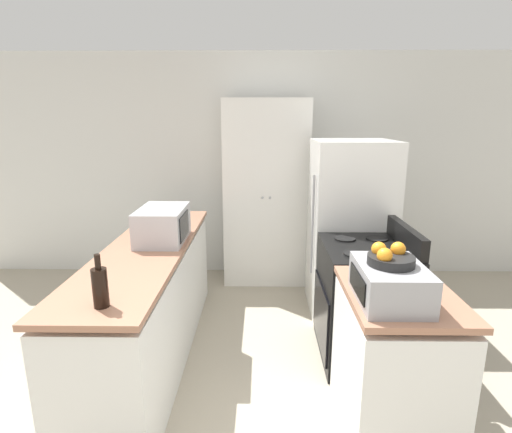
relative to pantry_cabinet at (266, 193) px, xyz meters
The scene contains 10 objects.
wall_back 0.41m from the pantry_cabinet, 108.57° to the left, with size 7.00×0.06×2.60m.
counter_left 1.93m from the pantry_cabinet, 120.31° to the right, with size 0.60×2.38×0.92m.
counter_right 2.56m from the pantry_cabinet, 72.88° to the right, with size 0.60×0.81×0.92m.
pantry_cabinet is the anchor object (origin of this frame).
stove 1.83m from the pantry_cabinet, 64.33° to the right, with size 0.66×0.78×1.08m.
refrigerator 1.12m from the pantry_cabinet, 43.66° to the right, with size 0.75×0.76×1.67m.
microwave 1.66m from the pantry_cabinet, 120.08° to the right, with size 0.36×0.53×0.27m.
wine_bottle 2.73m from the pantry_cabinet, 108.81° to the right, with size 0.08×0.08×0.29m.
toaster_oven 2.57m from the pantry_cabinet, 75.84° to the right, with size 0.35×0.46×0.20m.
fruit_bowl 2.56m from the pantry_cabinet, 75.97° to the right, with size 0.24×0.24×0.11m.
Camera 1 is at (0.05, -1.59, 1.87)m, focal length 28.00 mm.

